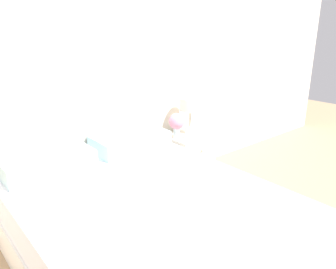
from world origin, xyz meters
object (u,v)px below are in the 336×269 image
flower_vase (177,123)px  table_lamp (190,107)px  nightstand (188,158)px  bed (140,221)px  teacup (190,136)px

flower_vase → table_lamp: bearing=7.8°
nightstand → table_lamp: size_ratio=1.37×
table_lamp → flower_vase: (-0.20, -0.03, -0.12)m
bed → nightstand: (1.10, 0.70, -0.05)m
teacup → flower_vase: bearing=125.0°
bed → table_lamp: (1.17, 0.75, 0.49)m
nightstand → bed: bearing=-147.7°
bed → flower_vase: size_ratio=7.83×
table_lamp → teacup: bearing=-134.1°
teacup → nightstand: bearing=51.4°
bed → flower_vase: bearing=36.8°
bed → nightstand: 1.31m
table_lamp → flower_vase: size_ratio=1.49×
nightstand → teacup: size_ratio=4.30×
bed → table_lamp: 1.47m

